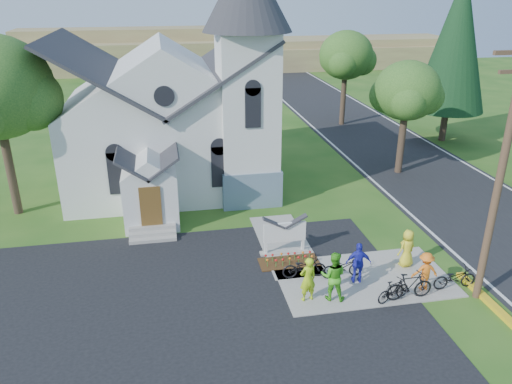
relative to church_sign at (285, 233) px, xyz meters
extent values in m
plane|color=#245317|center=(1.20, -3.20, -1.03)|extent=(120.00, 120.00, 0.00)
cube|color=black|center=(-5.80, -5.20, -1.02)|extent=(20.00, 16.00, 0.02)
cube|color=black|center=(11.20, 11.80, -1.02)|extent=(8.00, 90.00, 0.02)
cube|color=gray|center=(2.70, -2.70, -1.00)|extent=(7.00, 4.00, 0.05)
cube|color=white|center=(-4.80, 9.80, 1.47)|extent=(11.00, 9.00, 5.00)
cube|color=slate|center=(-0.50, 6.50, -0.03)|extent=(3.20, 3.20, 2.00)
cube|color=white|center=(-0.50, 6.50, 3.47)|extent=(3.00, 3.00, 9.00)
cube|color=white|center=(-5.80, 4.10, 0.37)|extent=(2.60, 2.40, 2.80)
cube|color=brown|center=(-5.80, 2.87, 0.47)|extent=(1.00, 0.10, 2.00)
cube|color=gray|center=(0.00, 0.00, -0.98)|extent=(2.20, 0.40, 0.10)
cube|color=white|center=(-0.85, 0.00, -0.48)|extent=(0.12, 0.12, 1.00)
cube|color=white|center=(0.85, 0.00, -0.48)|extent=(0.12, 0.12, 1.00)
cube|color=white|center=(0.00, 0.00, 0.02)|extent=(1.90, 0.14, 0.90)
cube|color=#3B2310|center=(0.00, -0.90, -0.99)|extent=(2.60, 1.10, 0.07)
cylinder|color=#4C3226|center=(6.50, -4.70, 3.97)|extent=(0.28, 0.28, 10.00)
cylinder|color=#3B2B20|center=(-12.80, 6.80, 1.45)|extent=(0.44, 0.44, 4.95)
cylinder|color=#3B2B20|center=(9.70, 8.80, 1.00)|extent=(0.44, 0.44, 4.05)
ellipsoid|color=#25531C|center=(9.70, 8.80, 4.22)|extent=(4.00, 4.00, 3.60)
cylinder|color=#3B2B20|center=(10.20, 20.80, 1.22)|extent=(0.44, 0.44, 4.50)
ellipsoid|color=#25531C|center=(10.20, 20.80, 4.79)|extent=(4.40, 4.40, 3.96)
cylinder|color=#3B2B20|center=(16.20, 14.80, 0.17)|extent=(0.50, 0.50, 2.40)
cone|color=black|center=(16.20, 14.80, 6.37)|extent=(5.20, 5.20, 10.00)
cube|color=olive|center=(7.20, 52.80, 0.97)|extent=(60.00, 8.00, 4.00)
cube|color=olive|center=(-8.80, 54.80, 1.77)|extent=(30.00, 6.00, 5.60)
cube|color=olive|center=(23.20, 50.80, 0.47)|extent=(25.00, 6.00, 3.00)
imported|color=#ABD719|center=(-0.02, -3.73, -0.07)|extent=(0.73, 0.55, 1.82)
imported|color=black|center=(0.30, -2.17, -0.50)|extent=(1.84, 0.72, 0.95)
imported|color=green|center=(0.94, -3.82, 0.01)|extent=(1.16, 1.03, 1.98)
imported|color=black|center=(3.16, -4.40, -0.52)|extent=(1.57, 0.87, 0.91)
imported|color=#2427B8|center=(2.32, -2.91, -0.11)|extent=(1.08, 0.62, 1.74)
imported|color=black|center=(1.83, -2.45, -0.51)|extent=(1.80, 0.67, 0.94)
imported|color=orange|center=(4.70, -3.87, -0.18)|extent=(1.08, 0.69, 1.59)
imported|color=black|center=(3.80, -4.40, -0.41)|extent=(1.91, 0.60, 1.13)
imported|color=yellow|center=(4.81, -2.10, -0.14)|extent=(0.94, 0.75, 1.67)
imported|color=black|center=(5.90, -4.05, -0.51)|extent=(1.78, 0.62, 0.94)
camera|label=1|loc=(-4.93, -19.08, 10.16)|focal=35.00mm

